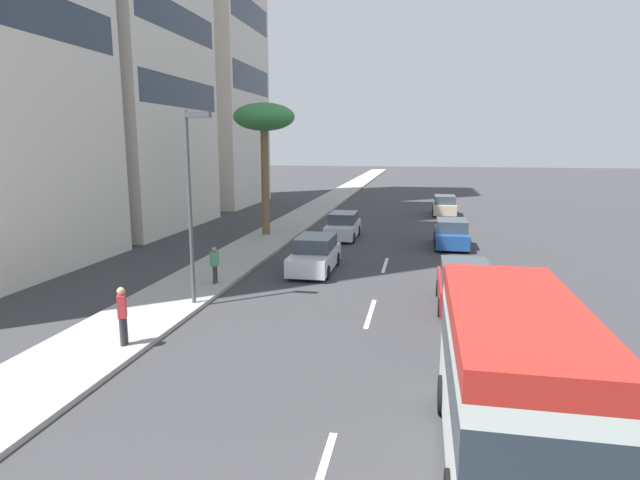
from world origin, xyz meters
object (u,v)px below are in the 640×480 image
(car_third, at_px, (451,234))
(car_fourth, at_px, (444,206))
(car_lead, at_px, (343,226))
(palm_tree, at_px, (264,121))
(car_fifth, at_px, (464,286))
(pedestrian_mid_block, at_px, (122,313))
(street_lamp, at_px, (192,187))
(minibus_second, at_px, (512,379))
(pedestrian_near_lamp, at_px, (215,264))
(car_sixth, at_px, (315,255))

(car_third, distance_m, car_fourth, 13.86)
(car_lead, xyz_separation_m, palm_tree, (-0.27, 4.96, 6.50))
(car_fifth, bearing_deg, car_lead, 25.93)
(car_lead, bearing_deg, car_fifth, 25.93)
(car_third, bearing_deg, car_lead, 75.98)
(car_fifth, distance_m, pedestrian_mid_block, 11.66)
(palm_tree, height_order, street_lamp, palm_tree)
(minibus_second, bearing_deg, pedestrian_mid_block, 69.93)
(car_fifth, relative_size, pedestrian_near_lamp, 2.63)
(car_lead, height_order, minibus_second, minibus_second)
(car_sixth, distance_m, palm_tree, 11.77)
(car_fourth, height_order, pedestrian_mid_block, pedestrian_mid_block)
(car_fifth, relative_size, car_sixth, 0.90)
(car_lead, relative_size, minibus_second, 0.72)
(minibus_second, relative_size, street_lamp, 0.87)
(pedestrian_near_lamp, xyz_separation_m, pedestrian_mid_block, (-6.93, -0.01, 0.12))
(car_third, bearing_deg, pedestrian_near_lamp, 136.32)
(car_fifth, height_order, car_sixth, car_fifth)
(car_third, bearing_deg, car_fifth, 179.25)
(car_fifth, xyz_separation_m, pedestrian_near_lamp, (0.90, 9.98, 0.18))
(car_fifth, bearing_deg, palm_tree, 41.40)
(car_sixth, relative_size, pedestrian_near_lamp, 2.91)
(car_lead, relative_size, car_sixth, 0.97)
(pedestrian_mid_block, bearing_deg, minibus_second, 46.82)
(car_lead, height_order, street_lamp, street_lamp)
(car_lead, xyz_separation_m, minibus_second, (-22.85, -6.49, 0.95))
(car_fourth, bearing_deg, car_third, 179.33)
(street_lamp, bearing_deg, minibus_second, -129.19)
(minibus_second, height_order, palm_tree, palm_tree)
(street_lamp, bearing_deg, pedestrian_near_lamp, 7.85)
(car_lead, relative_size, palm_tree, 0.53)
(car_third, xyz_separation_m, street_lamp, (-13.31, 9.76, 3.63))
(car_third, height_order, palm_tree, palm_tree)
(car_sixth, height_order, street_lamp, street_lamp)
(car_fourth, height_order, car_sixth, car_fourth)
(car_fifth, bearing_deg, street_lamp, 100.58)
(car_lead, xyz_separation_m, street_lamp, (-14.94, 3.22, 3.63))
(car_third, relative_size, car_fourth, 1.01)
(palm_tree, bearing_deg, car_sixth, -149.88)
(car_sixth, height_order, pedestrian_near_lamp, pedestrian_near_lamp)
(car_sixth, xyz_separation_m, pedestrian_near_lamp, (-3.49, 3.55, 0.22))
(car_lead, relative_size, pedestrian_mid_block, 2.52)
(car_lead, relative_size, street_lamp, 0.63)
(car_fourth, height_order, street_lamp, street_lamp)
(car_fourth, bearing_deg, car_sixth, 162.18)
(car_lead, relative_size, car_fourth, 1.02)
(car_sixth, xyz_separation_m, palm_tree, (8.49, 4.92, 6.49))
(car_sixth, bearing_deg, car_fifth, 55.67)
(pedestrian_near_lamp, bearing_deg, pedestrian_mid_block, 38.70)
(car_sixth, bearing_deg, car_third, 137.25)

